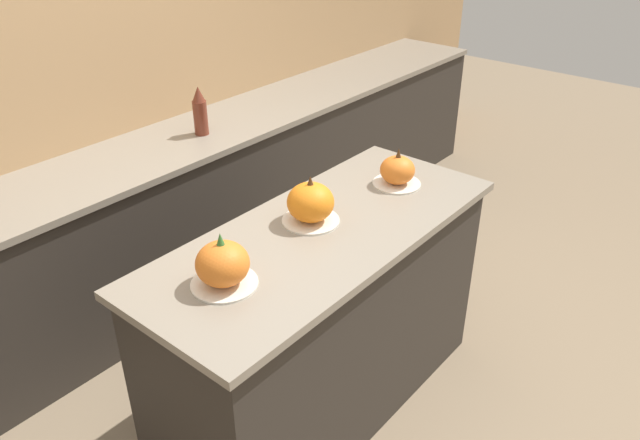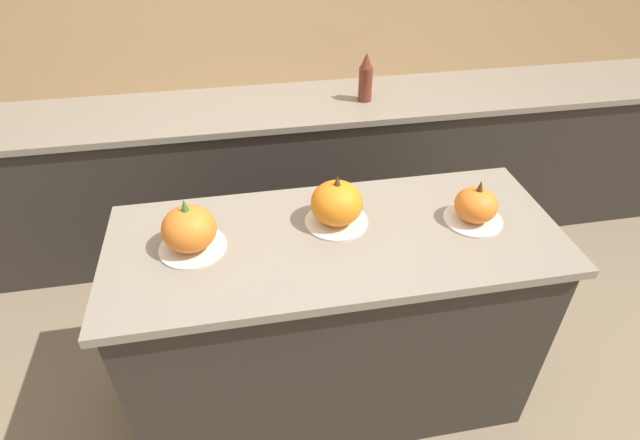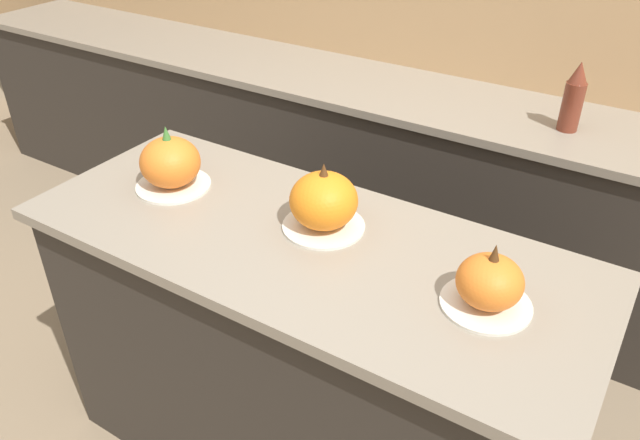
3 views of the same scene
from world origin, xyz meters
The scene contains 8 objects.
ground_plane centered at (0.00, 0.00, 0.00)m, with size 12.00×12.00×0.00m, color #847056.
wall_back centered at (0.00, 1.59, 1.25)m, with size 8.00×0.06×2.50m.
kitchen_island centered at (0.00, 0.00, 0.48)m, with size 1.65×0.67×0.95m.
back_counter centered at (0.00, 1.26, 0.46)m, with size 6.00×0.60×0.92m.
pumpkin_cake_left centered at (-0.51, 0.03, 1.03)m, with size 0.24×0.24×0.21m.
pumpkin_cake_center centered at (0.02, 0.08, 1.04)m, with size 0.24×0.24×0.20m.
pumpkin_cake_right centered at (0.53, 0.00, 1.02)m, with size 0.22×0.22×0.18m.
bottle_tall centered at (0.42, 1.22, 1.05)m, with size 0.08×0.08×0.27m.
Camera 2 is at (-0.31, -1.37, 2.09)m, focal length 28.00 mm.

